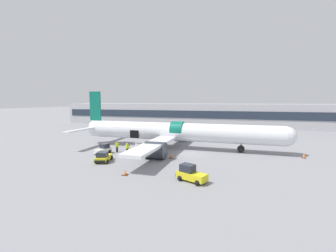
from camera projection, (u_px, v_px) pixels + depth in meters
ground_plane at (189, 153)px, 36.15m from camera, size 500.00×500.00×0.00m
terminal_strip at (215, 115)px, 76.28m from camera, size 109.57×12.48×7.48m
airplane at (174, 133)px, 39.83m from camera, size 38.06×31.58×10.25m
baggage_tug_lead at (103, 157)px, 31.12m from camera, size 2.54×3.49×1.45m
baggage_tug_mid at (103, 150)px, 35.76m from camera, size 2.06×2.99×1.59m
baggage_tug_rear at (191, 174)px, 23.52m from camera, size 3.54×2.58×1.74m
baggage_cart_loading at (139, 148)px, 37.79m from camera, size 3.63×2.09×1.06m
ground_crew_loader_a at (117, 146)px, 36.86m from camera, size 0.64×0.45×1.84m
ground_crew_loader_b at (161, 149)px, 35.25m from camera, size 0.52×0.62×1.80m
ground_crew_driver at (145, 149)px, 35.48m from camera, size 0.60×0.51×1.74m
ground_crew_supervisor at (127, 148)px, 35.74m from camera, size 0.62×0.42×1.80m
ground_crew_helper at (149, 147)px, 36.29m from camera, size 0.53×0.61×1.78m
ground_crew_marshal at (154, 146)px, 37.37m from camera, size 0.60×0.50×1.72m
suitcase_on_tarmac_upright at (132, 153)px, 35.53m from camera, size 0.61×0.51×0.59m
safety_cone_nose at (304, 156)px, 33.10m from camera, size 0.56×0.56×0.79m
safety_cone_engine_left at (125, 173)px, 25.51m from camera, size 0.64×0.64×0.57m
safety_cone_wingtip at (171, 156)px, 33.07m from camera, size 0.59×0.59×0.78m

